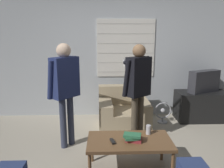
{
  "coord_description": "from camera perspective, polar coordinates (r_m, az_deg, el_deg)",
  "views": [
    {
      "loc": [
        -0.23,
        -2.61,
        1.74
      ],
      "look_at": [
        -0.12,
        0.65,
        1.0
      ],
      "focal_mm": 35.0,
      "sensor_mm": 36.0,
      "label": 1
    }
  ],
  "objects": [
    {
      "name": "ground_plane",
      "position": [
        3.14,
        2.69,
        -20.85
      ],
      "size": [
        16.0,
        16.0,
        0.0
      ],
      "primitive_type": "plane",
      "color": "#B2A893"
    },
    {
      "name": "wall_back",
      "position": [
        4.66,
        0.93,
        7.13
      ],
      "size": [
        5.2,
        0.08,
        2.55
      ],
      "color": "#ADB2B7",
      "rests_on": "ground_plane"
    },
    {
      "name": "armchair_beige",
      "position": [
        4.19,
        2.9,
        -7.38
      ],
      "size": [
        0.94,
        0.87,
        0.76
      ],
      "rotation": [
        0.0,
        0.0,
        3.17
      ],
      "color": "tan",
      "rests_on": "ground_plane"
    },
    {
      "name": "coffee_table",
      "position": [
        2.87,
        4.58,
        -15.06
      ],
      "size": [
        1.06,
        0.56,
        0.44
      ],
      "color": "brown",
      "rests_on": "ground_plane"
    },
    {
      "name": "tv_stand",
      "position": [
        4.91,
        22.41,
        -5.3
      ],
      "size": [
        1.04,
        0.53,
        0.59
      ],
      "color": "black",
      "rests_on": "ground_plane"
    },
    {
      "name": "tv",
      "position": [
        4.79,
        22.9,
        0.64
      ],
      "size": [
        0.7,
        0.46,
        0.44
      ],
      "rotation": [
        0.0,
        0.0,
        3.57
      ],
      "color": "#2D2D33",
      "rests_on": "tv_stand"
    },
    {
      "name": "person_left_standing",
      "position": [
        3.37,
        -12.25,
        0.26
      ],
      "size": [
        0.49,
        0.77,
        1.62
      ],
      "rotation": [
        0.0,
        0.0,
        0.84
      ],
      "color": "#33384C",
      "rests_on": "ground_plane"
    },
    {
      "name": "person_right_standing",
      "position": [
        3.41,
        6.72,
        0.29
      ],
      "size": [
        0.47,
        0.8,
        1.6
      ],
      "rotation": [
        0.0,
        0.0,
        0.63
      ],
      "color": "#4C4233",
      "rests_on": "ground_plane"
    },
    {
      "name": "book_stack",
      "position": [
        2.81,
        5.41,
        -13.7
      ],
      "size": [
        0.25,
        0.2,
        0.1
      ],
      "color": "maroon",
      "rests_on": "coffee_table"
    },
    {
      "name": "soda_can",
      "position": [
        3.01,
        9.51,
        -11.67
      ],
      "size": [
        0.07,
        0.07,
        0.13
      ],
      "color": "silver",
      "rests_on": "coffee_table"
    },
    {
      "name": "spare_remote",
      "position": [
        2.79,
        0.15,
        -14.74
      ],
      "size": [
        0.07,
        0.14,
        0.02
      ],
      "rotation": [
        0.0,
        0.0,
        0.25
      ],
      "color": "black",
      "rests_on": "coffee_table"
    },
    {
      "name": "floor_fan",
      "position": [
        4.54,
        13.14,
        -7.33
      ],
      "size": [
        0.34,
        0.2,
        0.42
      ],
      "color": "#A8A8AD",
      "rests_on": "ground_plane"
    }
  ]
}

